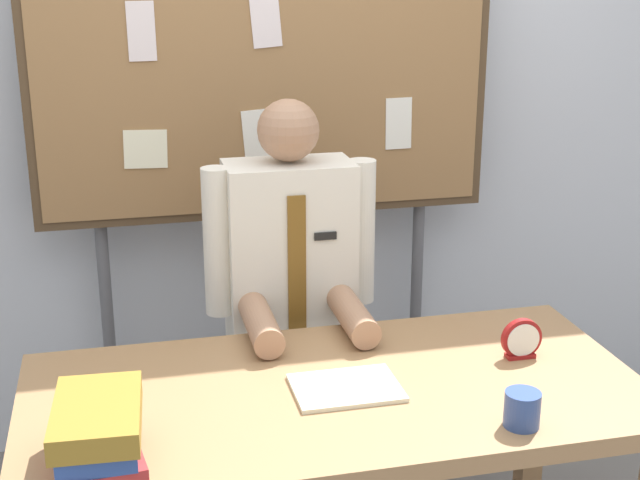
{
  "coord_description": "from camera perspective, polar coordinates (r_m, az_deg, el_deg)",
  "views": [
    {
      "loc": [
        -0.53,
        -2.04,
        1.82
      ],
      "look_at": [
        0.0,
        0.18,
        1.08
      ],
      "focal_mm": 50.02,
      "sensor_mm": 36.0,
      "label": 1
    }
  ],
  "objects": [
    {
      "name": "back_wall",
      "position": [
        3.31,
        -4.13,
        9.69
      ],
      "size": [
        6.4,
        0.08,
        2.7
      ],
      "primitive_type": "cube",
      "color": "silver",
      "rests_on": "ground_plane"
    },
    {
      "name": "desk",
      "position": [
        2.41,
        1.01,
        -11.26
      ],
      "size": [
        1.63,
        0.8,
        0.73
      ],
      "color": "#9E754C",
      "rests_on": "ground_plane"
    },
    {
      "name": "person",
      "position": [
        2.92,
        -1.86,
        -5.7
      ],
      "size": [
        0.55,
        0.56,
        1.4
      ],
      "color": "#2D2D33",
      "rests_on": "ground_plane"
    },
    {
      "name": "bulletin_board",
      "position": [
        3.11,
        -3.52,
        9.79
      ],
      "size": [
        1.6,
        0.09,
        1.89
      ],
      "color": "#4C3823",
      "rests_on": "ground_plane"
    },
    {
      "name": "book_stack",
      "position": [
        2.05,
        -14.07,
        -12.02
      ],
      "size": [
        0.21,
        0.31,
        0.16
      ],
      "color": "#B22D2D",
      "rests_on": "desk"
    },
    {
      "name": "open_notebook",
      "position": [
        2.35,
        1.68,
        -9.44
      ],
      "size": [
        0.28,
        0.21,
        0.01
      ],
      "primitive_type": "cube",
      "rotation": [
        0.0,
        0.0,
        -0.0
      ],
      "color": "#F4EFCC",
      "rests_on": "desk"
    },
    {
      "name": "desk_clock",
      "position": [
        2.57,
        12.76,
        -6.28
      ],
      "size": [
        0.12,
        0.04,
        0.12
      ],
      "color": "maroon",
      "rests_on": "desk"
    },
    {
      "name": "coffee_mug",
      "position": [
        2.22,
        12.81,
        -10.51
      ],
      "size": [
        0.09,
        0.09,
        0.09
      ],
      "primitive_type": "cylinder",
      "color": "#334C8C",
      "rests_on": "desk"
    }
  ]
}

